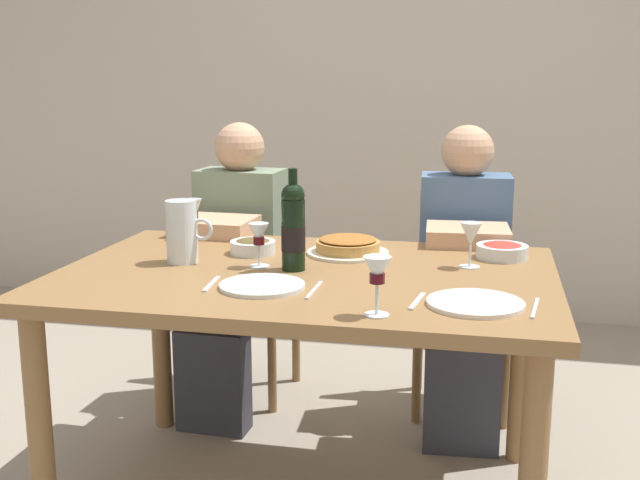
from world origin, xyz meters
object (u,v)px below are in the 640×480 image
at_px(wine_glass_centre, 377,273).
at_px(diner_right, 464,272).
at_px(water_pitcher, 182,235).
at_px(dinner_plate_right_setting, 475,303).
at_px(chair_right, 462,286).
at_px(wine_bottle, 293,227).
at_px(wine_glass_right_diner, 259,237).
at_px(wine_glass_left_diner, 193,212).
at_px(dining_table, 306,301).
at_px(dinner_plate_left_setting, 262,286).
at_px(wine_glass_spare, 471,236).
at_px(baked_tart, 348,246).
at_px(chair_left, 252,276).
at_px(salad_bowl, 502,250).
at_px(olive_bowl, 253,246).
at_px(diner_left, 232,261).

height_order(wine_glass_centre, diner_right, diner_right).
height_order(water_pitcher, dinner_plate_right_setting, water_pitcher).
bearing_deg(chair_right, wine_bottle, 57.86).
height_order(water_pitcher, wine_glass_right_diner, water_pitcher).
distance_m(wine_glass_left_diner, diner_right, 1.04).
height_order(dining_table, dinner_plate_left_setting, dinner_plate_left_setting).
height_order(wine_glass_right_diner, wine_glass_spare, wine_glass_spare).
bearing_deg(wine_glass_spare, wine_glass_centre, -110.90).
distance_m(baked_tart, chair_left, 0.87).
bearing_deg(dining_table, baked_tart, 71.74).
height_order(baked_tart, chair_right, chair_right).
xyz_separation_m(wine_glass_right_diner, chair_right, (0.60, 0.88, -0.36)).
xyz_separation_m(wine_bottle, wine_glass_right_diner, (-0.11, 0.01, -0.04)).
relative_size(water_pitcher, wine_glass_centre, 1.32).
height_order(wine_glass_right_diner, diner_right, diner_right).
height_order(dinner_plate_right_setting, diner_right, diner_right).
bearing_deg(chair_right, wine_glass_right_diner, 52.11).
bearing_deg(wine_glass_spare, dinner_plate_right_setting, -86.33).
relative_size(salad_bowl, diner_right, 0.14).
height_order(baked_tart, olive_bowl, baked_tart).
distance_m(wine_glass_left_diner, chair_right, 1.15).
xyz_separation_m(olive_bowl, wine_glass_right_diner, (0.07, -0.17, 0.07)).
height_order(dinner_plate_left_setting, diner_right, diner_right).
relative_size(water_pitcher, diner_right, 0.17).
bearing_deg(water_pitcher, wine_glass_left_diner, 105.58).
bearing_deg(wine_glass_right_diner, wine_glass_left_diner, 135.13).
distance_m(olive_bowl, diner_right, 0.85).
height_order(wine_glass_left_diner, wine_glass_right_diner, wine_glass_left_diner).
distance_m(salad_bowl, diner_right, 0.43).
relative_size(water_pitcher, dinner_plate_left_setting, 0.82).
bearing_deg(olive_bowl, wine_glass_centre, -49.89).
xyz_separation_m(dinner_plate_right_setting, chair_left, (-0.96, 1.14, -0.27)).
xyz_separation_m(dining_table, diner_right, (0.46, 0.68, -0.05)).
bearing_deg(diner_left, wine_glass_right_diner, 118.40).
xyz_separation_m(dinner_plate_left_setting, diner_right, (0.53, 0.88, -0.15)).
xyz_separation_m(salad_bowl, wine_glass_right_diner, (-0.74, -0.28, 0.07)).
bearing_deg(wine_glass_centre, chair_left, 119.41).
bearing_deg(dinner_plate_left_setting, chair_left, 108.73).
xyz_separation_m(diner_left, chair_right, (0.90, 0.26, -0.12)).
bearing_deg(olive_bowl, chair_right, 46.59).
relative_size(wine_bottle, wine_glass_centre, 2.07).
distance_m(wine_glass_centre, dinner_plate_left_setting, 0.41).
distance_m(water_pitcher, wine_glass_centre, 0.81).
relative_size(wine_glass_right_diner, diner_left, 0.12).
distance_m(dining_table, wine_glass_centre, 0.52).
relative_size(olive_bowl, wine_glass_right_diner, 1.10).
height_order(wine_glass_left_diner, chair_right, wine_glass_left_diner).
bearing_deg(wine_bottle, diner_left, 123.13).
distance_m(wine_glass_left_diner, chair_left, 0.63).
bearing_deg(wine_glass_right_diner, dining_table, -10.11).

